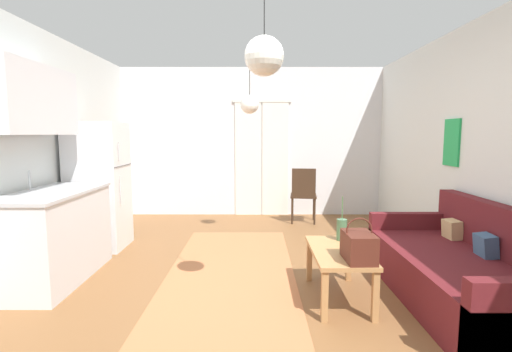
{
  "coord_description": "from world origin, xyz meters",
  "views": [
    {
      "loc": [
        0.07,
        -3.08,
        1.46
      ],
      "look_at": [
        0.07,
        0.96,
        0.99
      ],
      "focal_mm": 25.93,
      "sensor_mm": 36.0,
      "label": 1
    }
  ],
  "objects_px": {
    "couch": "(467,273)",
    "bamboo_vase": "(342,230)",
    "refrigerator": "(99,186)",
    "accent_chair": "(303,192)",
    "pendant_lamp_far": "(250,104)",
    "handbag": "(359,246)",
    "coffee_table": "(339,257)",
    "pendant_lamp_near": "(264,56)"
  },
  "relations": [
    {
      "from": "couch",
      "to": "bamboo_vase",
      "type": "relative_size",
      "value": 4.67
    },
    {
      "from": "bamboo_vase",
      "to": "refrigerator",
      "type": "xyz_separation_m",
      "value": [
        -2.82,
        1.21,
        0.25
      ]
    },
    {
      "from": "couch",
      "to": "accent_chair",
      "type": "distance_m",
      "value": 3.08
    },
    {
      "from": "bamboo_vase",
      "to": "pendant_lamp_far",
      "type": "distance_m",
      "value": 2.17
    },
    {
      "from": "handbag",
      "to": "refrigerator",
      "type": "height_order",
      "value": "refrigerator"
    },
    {
      "from": "coffee_table",
      "to": "handbag",
      "type": "xyz_separation_m",
      "value": [
        0.09,
        -0.28,
        0.18
      ]
    },
    {
      "from": "coffee_table",
      "to": "pendant_lamp_near",
      "type": "height_order",
      "value": "pendant_lamp_near"
    },
    {
      "from": "accent_chair",
      "to": "pendant_lamp_far",
      "type": "distance_m",
      "value": 1.89
    },
    {
      "from": "coffee_table",
      "to": "refrigerator",
      "type": "bearing_deg",
      "value": 151.23
    },
    {
      "from": "refrigerator",
      "to": "pendant_lamp_near",
      "type": "xyz_separation_m",
      "value": [
        2.06,
        -1.92,
        1.21
      ]
    },
    {
      "from": "accent_chair",
      "to": "pendant_lamp_far",
      "type": "height_order",
      "value": "pendant_lamp_far"
    },
    {
      "from": "accent_chair",
      "to": "pendant_lamp_far",
      "type": "xyz_separation_m",
      "value": [
        -0.86,
        -1.02,
        1.34
      ]
    },
    {
      "from": "couch",
      "to": "bamboo_vase",
      "type": "bearing_deg",
      "value": 159.38
    },
    {
      "from": "coffee_table",
      "to": "pendant_lamp_near",
      "type": "xyz_separation_m",
      "value": [
        -0.67,
        -0.42,
        1.63
      ]
    },
    {
      "from": "refrigerator",
      "to": "pendant_lamp_far",
      "type": "height_order",
      "value": "pendant_lamp_far"
    },
    {
      "from": "couch",
      "to": "refrigerator",
      "type": "relative_size",
      "value": 1.24
    },
    {
      "from": "handbag",
      "to": "accent_chair",
      "type": "xyz_separation_m",
      "value": [
        -0.05,
        3.08,
        -0.06
      ]
    },
    {
      "from": "pendant_lamp_near",
      "to": "accent_chair",
      "type": "bearing_deg",
      "value": 77.46
    },
    {
      "from": "couch",
      "to": "pendant_lamp_far",
      "type": "height_order",
      "value": "pendant_lamp_far"
    },
    {
      "from": "refrigerator",
      "to": "pendant_lamp_near",
      "type": "relative_size",
      "value": 2.16
    },
    {
      "from": "bamboo_vase",
      "to": "accent_chair",
      "type": "distance_m",
      "value": 2.51
    },
    {
      "from": "handbag",
      "to": "accent_chair",
      "type": "bearing_deg",
      "value": 90.88
    },
    {
      "from": "bamboo_vase",
      "to": "refrigerator",
      "type": "bearing_deg",
      "value": 156.75
    },
    {
      "from": "couch",
      "to": "refrigerator",
      "type": "distance_m",
      "value": 4.17
    },
    {
      "from": "bamboo_vase",
      "to": "couch",
      "type": "bearing_deg",
      "value": -20.62
    },
    {
      "from": "refrigerator",
      "to": "accent_chair",
      "type": "distance_m",
      "value": 3.08
    },
    {
      "from": "refrigerator",
      "to": "pendant_lamp_far",
      "type": "distance_m",
      "value": 2.2
    },
    {
      "from": "accent_chair",
      "to": "pendant_lamp_far",
      "type": "relative_size",
      "value": 1.02
    },
    {
      "from": "bamboo_vase",
      "to": "accent_chair",
      "type": "relative_size",
      "value": 0.47
    },
    {
      "from": "handbag",
      "to": "refrigerator",
      "type": "xyz_separation_m",
      "value": [
        -2.82,
        1.77,
        0.24
      ]
    },
    {
      "from": "bamboo_vase",
      "to": "pendant_lamp_far",
      "type": "relative_size",
      "value": 0.48
    },
    {
      "from": "pendant_lamp_near",
      "to": "pendant_lamp_far",
      "type": "height_order",
      "value": "same"
    },
    {
      "from": "couch",
      "to": "accent_chair",
      "type": "relative_size",
      "value": 2.19
    },
    {
      "from": "handbag",
      "to": "pendant_lamp_far",
      "type": "xyz_separation_m",
      "value": [
        -0.91,
        2.06,
        1.28
      ]
    },
    {
      "from": "couch",
      "to": "handbag",
      "type": "xyz_separation_m",
      "value": [
        -0.99,
        -0.19,
        0.3
      ]
    },
    {
      "from": "pendant_lamp_near",
      "to": "pendant_lamp_far",
      "type": "distance_m",
      "value": 2.22
    },
    {
      "from": "coffee_table",
      "to": "pendant_lamp_near",
      "type": "relative_size",
      "value": 1.22
    },
    {
      "from": "bamboo_vase",
      "to": "pendant_lamp_far",
      "type": "height_order",
      "value": "pendant_lamp_far"
    },
    {
      "from": "coffee_table",
      "to": "refrigerator",
      "type": "xyz_separation_m",
      "value": [
        -2.73,
        1.5,
        0.42
      ]
    },
    {
      "from": "handbag",
      "to": "coffee_table",
      "type": "bearing_deg",
      "value": 108.71
    },
    {
      "from": "handbag",
      "to": "pendant_lamp_near",
      "type": "distance_m",
      "value": 1.64
    },
    {
      "from": "handbag",
      "to": "pendant_lamp_far",
      "type": "bearing_deg",
      "value": 113.75
    }
  ]
}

